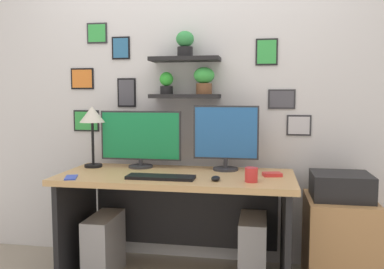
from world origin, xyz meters
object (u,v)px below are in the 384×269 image
at_px(computer_tower_left, 104,246).
at_px(coffee_mug, 251,175).
at_px(drawer_cabinet, 339,242).
at_px(desk_lamp, 92,119).
at_px(scissors_tray, 272,174).
at_px(cell_phone, 71,177).
at_px(desk, 178,203).
at_px(monitor_left, 141,138).
at_px(monitor_right, 226,136).
at_px(computer_mouse, 216,178).
at_px(printer, 341,186).
at_px(computer_tower_right, 253,250).
at_px(keyboard, 161,177).

bearing_deg(computer_tower_left, coffee_mug, -7.58).
height_order(coffee_mug, drawer_cabinet, coffee_mug).
xyz_separation_m(desk_lamp, drawer_cabinet, (1.77, -0.04, -0.81)).
bearing_deg(scissors_tray, cell_phone, -167.11).
xyz_separation_m(desk, cell_phone, (-0.64, -0.30, 0.22)).
relative_size(monitor_left, monitor_right, 1.31).
relative_size(monitor_left, desk_lamp, 1.34).
bearing_deg(monitor_left, desk, -27.33).
xyz_separation_m(computer_mouse, printer, (0.81, 0.29, -0.08)).
xyz_separation_m(desk, computer_tower_right, (0.52, 0.01, -0.31)).
bearing_deg(cell_phone, desk_lamp, 74.47).
xyz_separation_m(monitor_right, printer, (0.78, -0.09, -0.31)).
bearing_deg(drawer_cabinet, printer, 0.00).
distance_m(desk_lamp, coffee_mug, 1.27).
xyz_separation_m(monitor_right, desk_lamp, (-0.99, -0.05, 0.12)).
xyz_separation_m(desk, drawer_cabinet, (1.09, 0.07, -0.24)).
relative_size(monitor_left, computer_mouse, 6.75).
bearing_deg(printer, computer_tower_left, -174.70).
distance_m(cell_phone, computer_tower_left, 0.59).
distance_m(desk, monitor_right, 0.58).
bearing_deg(monitor_left, printer, -3.74).
bearing_deg(computer_tower_right, printer, 5.66).
bearing_deg(printer, cell_phone, -167.80).
height_order(scissors_tray, computer_tower_left, scissors_tray).
relative_size(scissors_tray, drawer_cabinet, 0.20).
height_order(monitor_right, coffee_mug, monitor_right).
bearing_deg(computer_tower_right, coffee_mug, -92.47).
distance_m(keyboard, computer_mouse, 0.36).
bearing_deg(keyboard, desk_lamp, 151.43).
bearing_deg(desk_lamp, computer_tower_right, -4.63).
bearing_deg(coffee_mug, desk, 157.06).
bearing_deg(monitor_right, desk, -152.70).
distance_m(keyboard, computer_tower_right, 0.83).
relative_size(coffee_mug, computer_tower_left, 0.20).
height_order(printer, computer_tower_right, printer).
distance_m(monitor_right, desk_lamp, 1.00).
height_order(computer_mouse, computer_tower_left, computer_mouse).
height_order(computer_mouse, cell_phone, computer_mouse).
relative_size(scissors_tray, printer, 0.32).
bearing_deg(computer_mouse, desk_lamp, 161.01).
bearing_deg(keyboard, computer_mouse, -0.20).
bearing_deg(drawer_cabinet, computer_tower_left, -174.70).
bearing_deg(computer_tower_right, desk, -178.43).
relative_size(monitor_right, scissors_tray, 3.88).
height_order(desk, printer, printer).
distance_m(computer_mouse, coffee_mug, 0.22).
height_order(monitor_left, scissors_tray, monitor_left).
bearing_deg(desk, keyboard, -106.96).
bearing_deg(monitor_right, monitor_left, 179.98).
distance_m(desk_lamp, computer_tower_right, 1.49).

